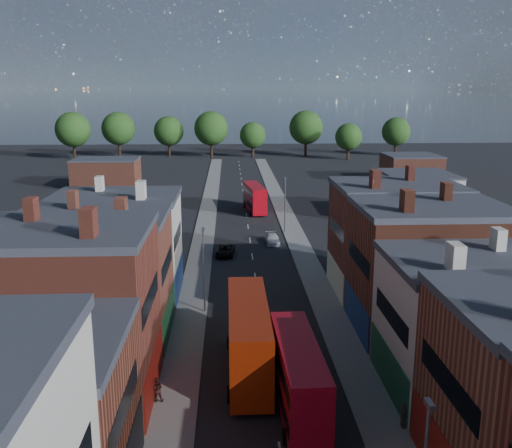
{
  "coord_description": "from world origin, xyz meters",
  "views": [
    {
      "loc": [
        -2.75,
        -20.29,
        20.35
      ],
      "look_at": [
        0.0,
        38.2,
        6.51
      ],
      "focal_mm": 40.0,
      "sensor_mm": 36.0,
      "label": 1
    }
  ],
  "objects": [
    {
      "name": "bus_1",
      "position": [
        1.5,
        12.78,
        2.53
      ],
      "size": [
        3.02,
        10.95,
        4.7
      ],
      "rotation": [
        0.0,
        0.0,
        0.03
      ],
      "color": "#AE091B",
      "rests_on": "ground"
    },
    {
      "name": "pavement_east",
      "position": [
        6.5,
        50.0,
        0.06
      ],
      "size": [
        3.0,
        200.0,
        0.12
      ],
      "primitive_type": "cube",
      "color": "gray",
      "rests_on": "ground"
    },
    {
      "name": "ped_1",
      "position": [
        -7.7,
        14.23,
        0.96
      ],
      "size": [
        0.83,
        0.47,
        1.68
      ],
      "primitive_type": "imported",
      "rotation": [
        0.0,
        0.0,
        3.17
      ],
      "color": "#411F1A",
      "rests_on": "pavement_west"
    },
    {
      "name": "ped_3",
      "position": [
        7.7,
        10.41,
        0.95
      ],
      "size": [
        0.49,
        1.0,
        1.66
      ],
      "primitive_type": "imported",
      "rotation": [
        0.0,
        0.0,
        1.62
      ],
      "color": "#545048",
      "rests_on": "pavement_east"
    },
    {
      "name": "pavement_west",
      "position": [
        -6.5,
        50.0,
        0.06
      ],
      "size": [
        3.0,
        200.0,
        0.12
      ],
      "primitive_type": "cube",
      "color": "gray",
      "rests_on": "ground"
    },
    {
      "name": "lamp_post_3",
      "position": [
        5.2,
        60.0,
        4.7
      ],
      "size": [
        0.25,
        0.7,
        8.12
      ],
      "color": "slate",
      "rests_on": "ground"
    },
    {
      "name": "car_2",
      "position": [
        -3.38,
        48.65,
        0.64
      ],
      "size": [
        2.54,
        4.81,
        1.29
      ],
      "primitive_type": "imported",
      "rotation": [
        0.0,
        0.0,
        -0.09
      ],
      "color": "black",
      "rests_on": "ground"
    },
    {
      "name": "lamp_post_2",
      "position": [
        -5.2,
        30.0,
        4.7
      ],
      "size": [
        0.25,
        0.7,
        8.12
      ],
      "color": "slate",
      "rests_on": "ground"
    },
    {
      "name": "car_1",
      "position": [
        2.54,
        14.72,
        0.67
      ],
      "size": [
        1.74,
        4.14,
        1.33
      ],
      "primitive_type": "imported",
      "rotation": [
        0.0,
        0.0,
        0.08
      ],
      "color": "#12154E",
      "rests_on": "ground"
    },
    {
      "name": "bus_0",
      "position": [
        -1.5,
        18.03,
        2.89
      ],
      "size": [
        3.19,
        12.41,
        5.35
      ],
      "rotation": [
        0.0,
        0.0,
        0.0
      ],
      "color": "#A92509",
      "rests_on": "ground"
    },
    {
      "name": "car_3",
      "position": [
        2.97,
        54.11,
        0.64
      ],
      "size": [
        1.9,
        4.45,
        1.28
      ],
      "primitive_type": "imported",
      "rotation": [
        0.0,
        0.0,
        0.03
      ],
      "color": "silver",
      "rests_on": "ground"
    },
    {
      "name": "bus_2",
      "position": [
        1.5,
        75.15,
        2.45
      ],
      "size": [
        3.69,
        10.71,
        4.53
      ],
      "rotation": [
        0.0,
        0.0,
        0.13
      ],
      "color": "#B10712",
      "rests_on": "ground"
    }
  ]
}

